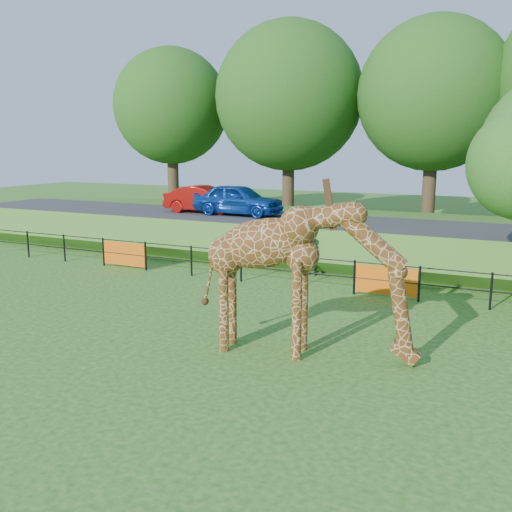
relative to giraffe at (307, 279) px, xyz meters
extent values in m
plane|color=#215214|center=(-2.49, -2.39, -1.76)|extent=(90.00, 90.00, 0.00)
cube|color=#215214|center=(-2.49, 13.11, -1.11)|extent=(40.00, 9.00, 1.30)
cube|color=#303033|center=(-2.49, 11.61, -0.40)|extent=(40.00, 5.00, 0.12)
imported|color=#1649B8|center=(-7.83, 11.92, 0.38)|extent=(4.28, 1.83, 1.44)
imported|color=#A6100B|center=(-9.73, 12.10, 0.30)|extent=(3.94, 1.58, 1.28)
imported|color=black|center=(-2.60, 7.60, -1.06)|extent=(0.57, 0.44, 1.40)
cylinder|color=#352618|center=(-16.49, 19.61, 0.74)|extent=(0.70, 0.70, 5.00)
sphere|color=#184713|center=(-16.49, 19.61, 5.22)|extent=(7.20, 7.20, 7.20)
cylinder|color=#352618|center=(-8.49, 19.61, 0.74)|extent=(0.70, 0.70, 5.00)
sphere|color=#184713|center=(-8.49, 19.61, 5.55)|extent=(8.40, 8.40, 8.40)
cylinder|color=#352618|center=(-0.49, 19.61, 0.74)|extent=(0.70, 0.70, 5.00)
sphere|color=#184713|center=(-0.49, 19.61, 5.39)|extent=(7.80, 7.80, 7.80)
camera|label=1|loc=(4.21, -11.48, 2.94)|focal=40.00mm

